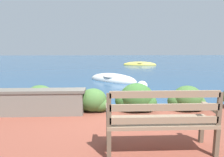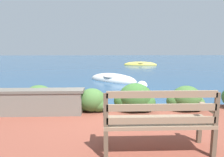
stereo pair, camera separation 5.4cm
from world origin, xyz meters
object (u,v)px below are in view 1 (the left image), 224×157
at_px(park_bench, 161,119).
at_px(rowboat_mid, 140,65).
at_px(rowboat_nearest, 113,80).
at_px(mooring_buoy, 142,86).

xyz_separation_m(park_bench, rowboat_mid, (2.70, 16.61, -0.65)).
distance_m(rowboat_nearest, rowboat_mid, 9.62).
relative_size(park_bench, rowboat_nearest, 0.55).
height_order(park_bench, mooring_buoy, park_bench).
bearing_deg(park_bench, rowboat_nearest, 86.78).
height_order(park_bench, rowboat_nearest, park_bench).
height_order(rowboat_nearest, mooring_buoy, rowboat_nearest).
distance_m(park_bench, rowboat_nearest, 7.51).
bearing_deg(mooring_buoy, rowboat_mid, 80.33).
relative_size(rowboat_mid, mooring_buoy, 6.27).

